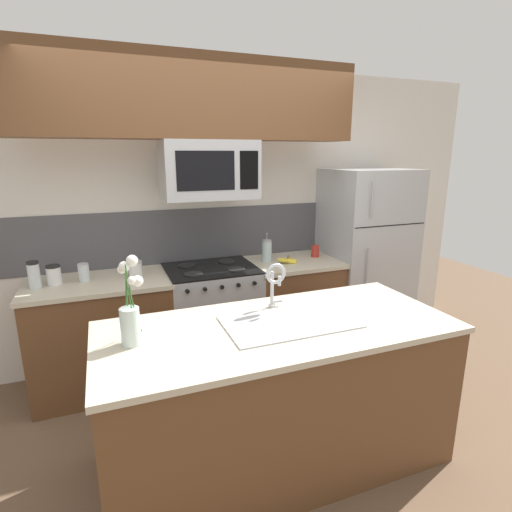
% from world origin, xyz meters
% --- Properties ---
extents(ground_plane, '(10.00, 10.00, 0.00)m').
position_xyz_m(ground_plane, '(0.00, 0.00, 0.00)').
color(ground_plane, brown).
extents(rear_partition, '(5.20, 0.10, 2.60)m').
position_xyz_m(rear_partition, '(0.30, 1.28, 1.30)').
color(rear_partition, silver).
rests_on(rear_partition, ground).
extents(splash_band, '(3.65, 0.01, 0.48)m').
position_xyz_m(splash_band, '(0.00, 1.22, 1.15)').
color(splash_band, '#4C4C51').
rests_on(splash_band, rear_partition).
extents(back_counter_left, '(1.08, 0.65, 0.91)m').
position_xyz_m(back_counter_left, '(-0.90, 0.90, 0.46)').
color(back_counter_left, brown).
rests_on(back_counter_left, ground).
extents(back_counter_right, '(0.83, 0.65, 0.91)m').
position_xyz_m(back_counter_right, '(0.78, 0.90, 0.46)').
color(back_counter_right, brown).
rests_on(back_counter_right, ground).
extents(stove_range, '(0.76, 0.64, 0.93)m').
position_xyz_m(stove_range, '(0.00, 0.90, 0.46)').
color(stove_range, '#A8AAAF').
rests_on(stove_range, ground).
extents(microwave, '(0.74, 0.40, 0.46)m').
position_xyz_m(microwave, '(0.00, 0.88, 1.74)').
color(microwave, '#A8AAAF').
extents(upper_cabinet_band, '(2.61, 0.34, 0.60)m').
position_xyz_m(upper_cabinet_band, '(-0.12, 0.85, 2.27)').
color(upper_cabinet_band, brown).
extents(refrigerator, '(0.79, 0.74, 1.73)m').
position_xyz_m(refrigerator, '(1.57, 0.92, 0.86)').
color(refrigerator, '#A8AAAF').
rests_on(refrigerator, ground).
extents(storage_jar_tall, '(0.08, 0.08, 0.20)m').
position_xyz_m(storage_jar_tall, '(-1.33, 0.88, 1.01)').
color(storage_jar_tall, silver).
rests_on(storage_jar_tall, back_counter_left).
extents(storage_jar_medium, '(0.10, 0.10, 0.15)m').
position_xyz_m(storage_jar_medium, '(-1.20, 0.92, 0.98)').
color(storage_jar_medium, silver).
rests_on(storage_jar_medium, back_counter_left).
extents(storage_jar_short, '(0.08, 0.08, 0.14)m').
position_xyz_m(storage_jar_short, '(-1.00, 0.93, 0.98)').
color(storage_jar_short, silver).
rests_on(storage_jar_short, back_counter_left).
extents(storage_jar_squat, '(0.11, 0.11, 0.13)m').
position_xyz_m(storage_jar_squat, '(-0.62, 0.91, 0.97)').
color(storage_jar_squat, silver).
rests_on(storage_jar_squat, back_counter_left).
extents(banana_bunch, '(0.19, 0.15, 0.08)m').
position_xyz_m(banana_bunch, '(0.70, 0.84, 0.93)').
color(banana_bunch, yellow).
rests_on(banana_bunch, back_counter_right).
extents(french_press, '(0.09, 0.09, 0.27)m').
position_xyz_m(french_press, '(0.54, 0.96, 1.01)').
color(french_press, silver).
rests_on(french_press, back_counter_right).
extents(coffee_tin, '(0.08, 0.08, 0.11)m').
position_xyz_m(coffee_tin, '(1.04, 0.95, 0.97)').
color(coffee_tin, '#B22D23').
rests_on(coffee_tin, back_counter_right).
extents(island_counter, '(2.05, 0.88, 0.91)m').
position_xyz_m(island_counter, '(0.07, -0.35, 0.46)').
color(island_counter, brown).
rests_on(island_counter, ground).
extents(kitchen_sink, '(0.76, 0.44, 0.16)m').
position_xyz_m(kitchen_sink, '(0.14, -0.35, 0.84)').
color(kitchen_sink, '#ADAFB5').
rests_on(kitchen_sink, island_counter).
extents(sink_faucet, '(0.14, 0.14, 0.31)m').
position_xyz_m(sink_faucet, '(0.14, -0.13, 1.11)').
color(sink_faucet, '#B7BABF').
rests_on(sink_faucet, island_counter).
extents(flower_vase, '(0.13, 0.16, 0.46)m').
position_xyz_m(flower_vase, '(-0.74, -0.29, 1.06)').
color(flower_vase, silver).
rests_on(flower_vase, island_counter).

